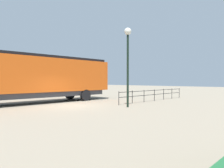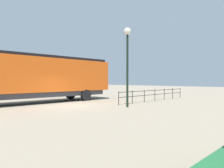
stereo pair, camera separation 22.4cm
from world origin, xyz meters
name	(u,v)px [view 2 (the right image)]	position (x,y,z in m)	size (l,w,h in m)	color
ground_plane	(71,106)	(0.00, 0.00, 0.00)	(120.00, 120.00, 0.00)	gray
locomotive	(35,76)	(-3.81, -1.13, 2.33)	(2.88, 16.22, 4.17)	#D15114
lamp_post	(127,50)	(3.67, 2.45, 4.22)	(0.53, 0.53, 5.88)	black
platform_fence	(155,93)	(2.31, 8.17, 0.72)	(0.05, 10.46, 1.11)	black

